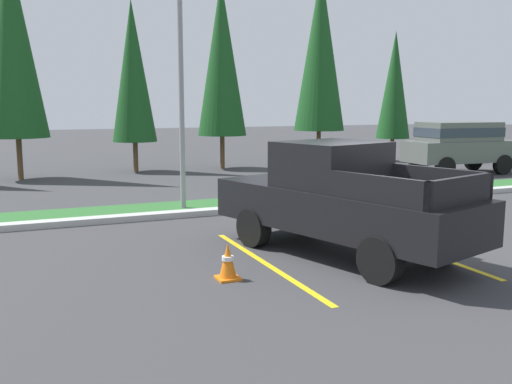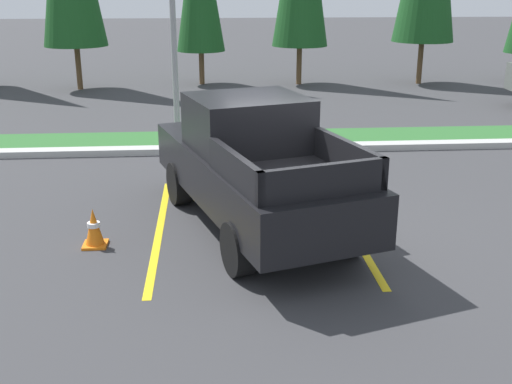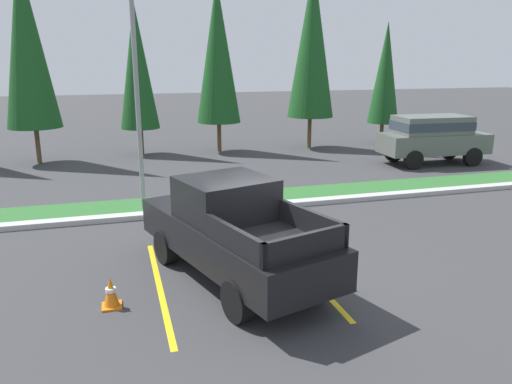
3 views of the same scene
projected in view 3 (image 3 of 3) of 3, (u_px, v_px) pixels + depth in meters
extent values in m
plane|color=#38383A|center=(276.00, 279.00, 10.43)|extent=(120.00, 120.00, 0.00)
cube|color=yellow|center=(160.00, 287.00, 10.06)|extent=(0.12, 4.80, 0.01)
cube|color=yellow|center=(303.00, 270.00, 10.89)|extent=(0.12, 4.80, 0.01)
cube|color=#B2B2AD|center=(224.00, 209.00, 15.05)|extent=(56.00, 0.40, 0.15)
cube|color=#2D662D|center=(216.00, 201.00, 16.09)|extent=(56.00, 1.80, 0.06)
cylinder|color=black|center=(166.00, 247.00, 11.18)|extent=(0.49, 0.81, 0.76)
cylinder|color=black|center=(231.00, 233.00, 12.08)|extent=(0.49, 0.81, 0.76)
cylinder|color=black|center=(238.00, 301.00, 8.68)|extent=(0.49, 0.81, 0.76)
cylinder|color=black|center=(313.00, 278.00, 9.58)|extent=(0.49, 0.81, 0.76)
cube|color=black|center=(234.00, 239.00, 10.25)|extent=(3.35, 5.53, 0.76)
cube|color=black|center=(226.00, 198.00, 10.29)|extent=(2.15, 2.05, 0.84)
cube|color=#2D3842|center=(207.00, 187.00, 10.94)|extent=(1.56, 0.54, 0.63)
cube|color=black|center=(234.00, 240.00, 8.48)|extent=(0.66, 1.84, 0.44)
cube|color=black|center=(312.00, 222.00, 9.38)|extent=(0.66, 1.84, 0.44)
cube|color=black|center=(307.00, 246.00, 8.20)|extent=(1.75, 0.63, 0.44)
cube|color=silver|center=(181.00, 218.00, 12.37)|extent=(1.77, 0.69, 0.28)
cylinder|color=black|center=(449.00, 150.00, 22.96)|extent=(0.81, 0.30, 0.80)
cylinder|color=black|center=(473.00, 157.00, 21.36)|extent=(0.81, 0.30, 0.80)
cylinder|color=black|center=(394.00, 153.00, 22.35)|extent=(0.81, 0.30, 0.80)
cylinder|color=black|center=(414.00, 160.00, 20.75)|extent=(0.81, 0.30, 0.80)
cube|color=#565B56|center=(433.00, 143.00, 21.72)|extent=(4.69, 2.07, 0.84)
cube|color=#565B56|center=(432.00, 125.00, 21.48)|extent=(3.18, 1.84, 0.76)
cube|color=#2D3842|center=(432.00, 125.00, 21.49)|extent=(3.22, 1.88, 0.36)
cylinder|color=gray|center=(137.00, 103.00, 14.46)|extent=(0.14, 0.14, 6.47)
cylinder|color=brown|center=(38.00, 145.00, 21.91)|extent=(0.20, 0.20, 1.57)
cone|color=#194C1E|center=(26.00, 42.00, 20.79)|extent=(2.27, 2.27, 7.17)
cylinder|color=brown|center=(142.00, 141.00, 23.97)|extent=(0.20, 0.20, 1.27)
cone|color=#194C1E|center=(137.00, 66.00, 23.07)|extent=(1.83, 1.83, 5.77)
cylinder|color=brown|center=(219.00, 137.00, 24.66)|extent=(0.20, 0.20, 1.46)
cone|color=#194C1E|center=(218.00, 52.00, 23.62)|extent=(2.11, 2.11, 6.66)
cylinder|color=brown|center=(309.00, 132.00, 25.72)|extent=(0.20, 0.20, 1.61)
cone|color=#194C1E|center=(312.00, 42.00, 24.57)|extent=(2.33, 2.33, 7.33)
cylinder|color=brown|center=(381.00, 133.00, 26.99)|extent=(0.20, 0.20, 1.14)
cone|color=#194C1E|center=(385.00, 73.00, 26.17)|extent=(1.65, 1.65, 5.21)
cube|color=orange|center=(112.00, 306.00, 9.25)|extent=(0.36, 0.36, 0.04)
cone|color=orange|center=(111.00, 291.00, 9.17)|extent=(0.28, 0.28, 0.56)
cylinder|color=white|center=(111.00, 290.00, 9.17)|extent=(0.19, 0.19, 0.07)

